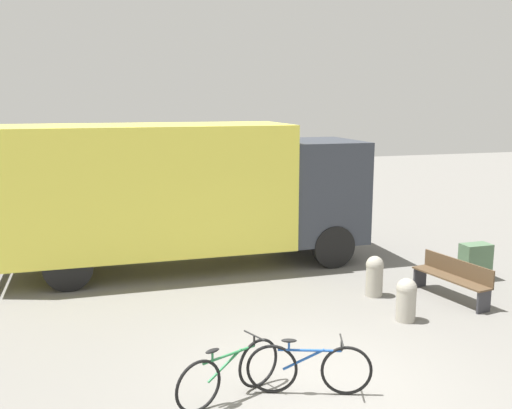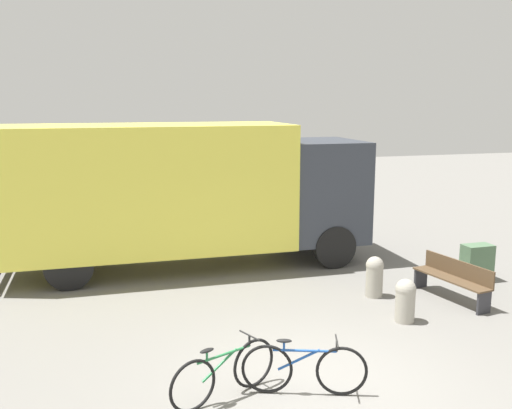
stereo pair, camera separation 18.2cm
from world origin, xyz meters
name	(u,v)px [view 2 (the right image)]	position (x,y,z in m)	size (l,w,h in m)	color
ground_plane	(319,385)	(0.00, 0.00, 0.00)	(60.00, 60.00, 0.00)	slate
delivery_truck	(184,189)	(-0.86, 6.56, 1.95)	(8.87, 2.67, 3.52)	#EAE04C
park_bench	(453,278)	(4.06, 2.57, 0.47)	(0.71, 1.90, 0.83)	brown
bicycle_near	(224,373)	(-1.42, 0.03, 0.39)	(1.65, 0.75, 0.82)	black
bicycle_middle	(304,369)	(-0.32, -0.18, 0.39)	(1.68, 0.68, 0.82)	black
bollard_near_bench	(405,299)	(2.47, 1.79, 0.44)	(0.38, 0.38, 0.82)	#9E998C
bollard_far_bench	(374,275)	(2.58, 3.21, 0.47)	(0.37, 0.37, 0.87)	#9E998C
utility_box	(477,263)	(5.35, 3.51, 0.42)	(0.67, 0.40, 0.84)	#4C6B4C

